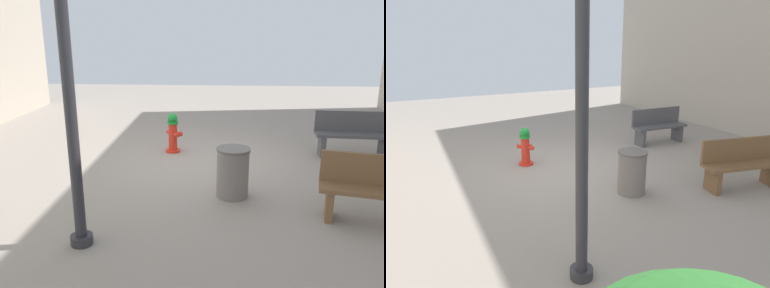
# 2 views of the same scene
# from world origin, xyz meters

# --- Properties ---
(ground_plane) EXTENTS (23.40, 23.40, 0.00)m
(ground_plane) POSITION_xyz_m (0.00, 0.00, 0.00)
(ground_plane) COLOR gray
(fire_hydrant) EXTENTS (0.38, 0.37, 0.87)m
(fire_hydrant) POSITION_xyz_m (0.64, -0.65, 0.43)
(fire_hydrant) COLOR red
(fire_hydrant) RESTS_ON ground_plane
(bench_near) EXTENTS (1.58, 0.53, 0.95)m
(bench_near) POSITION_xyz_m (-3.19, -0.60, 0.49)
(bench_near) COLOR #4C4C51
(bench_near) RESTS_ON ground_plane
(bench_far) EXTENTS (1.68, 0.79, 0.95)m
(bench_far) POSITION_xyz_m (-2.59, 2.45, 0.49)
(bench_far) COLOR brown
(bench_far) RESTS_ON ground_plane
(street_lamp) EXTENTS (0.36, 0.36, 4.57)m
(street_lamp) POSITION_xyz_m (1.34, 3.31, 2.79)
(street_lamp) COLOR #2D2D33
(street_lamp) RESTS_ON ground_plane
(trash_bin) EXTENTS (0.54, 0.54, 0.81)m
(trash_bin) POSITION_xyz_m (-0.59, 1.69, 0.40)
(trash_bin) COLOR slate
(trash_bin) RESTS_ON ground_plane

